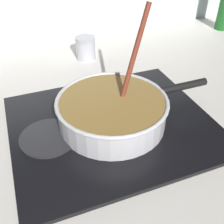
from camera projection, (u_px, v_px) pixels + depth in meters
ground at (78, 161)px, 0.70m from camera, size 2.40×1.60×0.04m
hob_plate at (112, 124)px, 0.78m from camera, size 0.56×0.48×0.01m
burner_ring at (112, 122)px, 0.77m from camera, size 0.20×0.20×0.01m
spare_burner at (48, 137)px, 0.72m from camera, size 0.15×0.15×0.01m
cooking_pan at (112, 110)px, 0.75m from camera, size 0.45×0.31×0.30m
condiment_jar at (86, 48)px, 1.10m from camera, size 0.08×0.08×0.09m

